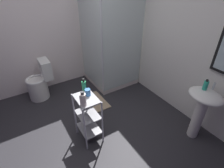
{
  "coord_description": "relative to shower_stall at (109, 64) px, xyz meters",
  "views": [
    {
      "loc": [
        1.65,
        -0.5,
        2.11
      ],
      "look_at": [
        -0.0,
        0.54,
        0.85
      ],
      "focal_mm": 27.68,
      "sensor_mm": 36.0,
      "label": 1
    }
  ],
  "objects": [
    {
      "name": "hand_soap_bottle",
      "position": [
        1.91,
        0.32,
        0.41
      ],
      "size": [
        0.06,
        0.06,
        0.15
      ],
      "color": "#2DBC99",
      "rests_on": "pedestal_sink"
    },
    {
      "name": "body_wash_bottle_green",
      "position": [
        1.04,
        -1.02,
        0.37
      ],
      "size": [
        0.06,
        0.06,
        0.22
      ],
      "color": "#2B9C5F",
      "rests_on": "storage_cart"
    },
    {
      "name": "rinse_cup",
      "position": [
        1.12,
        -1.01,
        0.32
      ],
      "size": [
        0.08,
        0.08,
        0.09
      ],
      "primitive_type": "cylinder",
      "color": "#3870B2",
      "rests_on": "storage_cart"
    },
    {
      "name": "pedestal_sink",
      "position": [
        1.97,
        0.3,
        0.12
      ],
      "size": [
        0.46,
        0.37,
        0.81
      ],
      "color": "white",
      "rests_on": "ground_plane"
    },
    {
      "name": "storage_cart",
      "position": [
        1.16,
        -1.06,
        -0.03
      ],
      "size": [
        0.38,
        0.28,
        0.74
      ],
      "color": "silver",
      "rests_on": "ground_plane"
    },
    {
      "name": "bath_mat",
      "position": [
        0.46,
        -0.62,
        -0.45
      ],
      "size": [
        0.6,
        0.4,
        0.02
      ],
      "primitive_type": "cube",
      "color": "tan",
      "rests_on": "ground_plane"
    },
    {
      "name": "toilet",
      "position": [
        -0.27,
        -1.41,
        -0.15
      ],
      "size": [
        0.37,
        0.49,
        0.76
      ],
      "color": "white",
      "rests_on": "ground_plane"
    },
    {
      "name": "lotion_bottle_white",
      "position": [
        1.27,
        -1.14,
        0.36
      ],
      "size": [
        0.08,
        0.08,
        0.2
      ],
      "color": "white",
      "rests_on": "storage_cart"
    },
    {
      "name": "shower_stall",
      "position": [
        0.0,
        0.0,
        0.0
      ],
      "size": [
        0.92,
        0.92,
        2.0
      ],
      "color": "white",
      "rests_on": "ground_plane"
    },
    {
      "name": "sink_faucet",
      "position": [
        1.97,
        0.42,
        0.4
      ],
      "size": [
        0.03,
        0.03,
        0.1
      ],
      "primitive_type": "cylinder",
      "color": "silver",
      "rests_on": "pedestal_sink"
    },
    {
      "name": "wall_back",
      "position": [
        1.22,
        0.63,
        0.79
      ],
      "size": [
        4.2,
        0.14,
        2.5
      ],
      "color": "white",
      "rests_on": "ground_plane"
    },
    {
      "name": "ground_plane",
      "position": [
        1.21,
        -1.22,
        -0.47
      ],
      "size": [
        4.2,
        4.2,
        0.02
      ],
      "primitive_type": "cube",
      "color": "#28272B"
    },
    {
      "name": "wall_left",
      "position": [
        -0.64,
        -1.22,
        0.79
      ],
      "size": [
        0.1,
        4.2,
        2.5
      ],
      "primitive_type": "cube",
      "color": "white",
      "rests_on": "ground_plane"
    }
  ]
}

